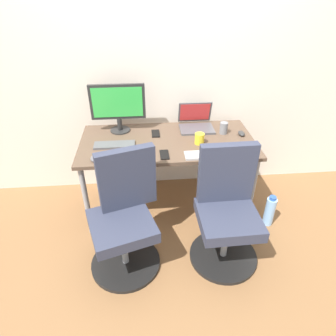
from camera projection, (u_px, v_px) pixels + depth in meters
ground_plane at (168, 205)px, 2.96m from camera, size 5.28×5.28×0.00m
back_wall at (163, 59)px, 2.63m from camera, size 4.40×0.04×2.60m
desk at (167, 147)px, 2.60m from camera, size 1.50×0.74×0.73m
office_chair_left at (125, 219)px, 2.18m from camera, size 0.55×0.55×0.94m
office_chair_right at (226, 212)px, 2.24m from camera, size 0.54×0.54×0.94m
water_bottle_on_floor at (270, 211)px, 2.66m from camera, size 0.09×0.09×0.31m
desktop_monitor at (118, 105)px, 2.59m from camera, size 0.48×0.18×0.43m
open_laptop at (196, 122)px, 2.75m from camera, size 0.31×0.28×0.22m
keyboard_by_monitor at (115, 145)px, 2.48m from camera, size 0.34×0.12×0.02m
keyboard_by_laptop at (206, 155)px, 2.34m from camera, size 0.34×0.12×0.02m
mouse_by_monitor at (241, 133)px, 2.64m from camera, size 0.06×0.10×0.03m
mouse_by_laptop at (94, 158)px, 2.28m from camera, size 0.06×0.10×0.03m
coffee_mug at (199, 139)px, 2.49m from camera, size 0.08×0.08×0.09m
pen_cup at (224, 128)px, 2.65m from camera, size 0.07×0.07×0.10m
phone_near_monitor at (156, 134)px, 2.66m from camera, size 0.07×0.14×0.01m
phone_near_laptop at (164, 155)px, 2.35m from camera, size 0.07×0.14×0.01m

